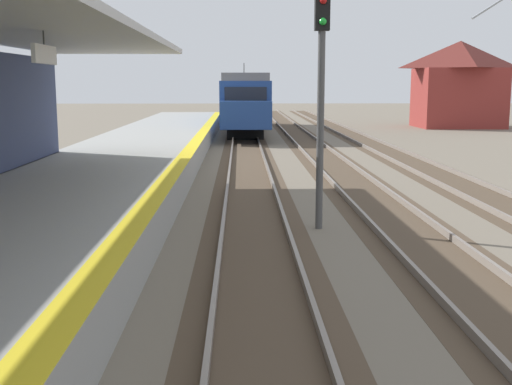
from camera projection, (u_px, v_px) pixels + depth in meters
name	position (u px, v px, depth m)	size (l,w,h in m)	color
station_platform	(66.00, 206.00, 15.12)	(5.00, 80.00, 0.91)	#999993
track_pair_nearest_platform	(251.00, 193.00, 19.24)	(2.34, 120.00, 0.16)	#4C3D2D
track_pair_middle	(365.00, 193.00, 19.33)	(2.34, 120.00, 0.16)	#4C3D2D
track_pair_far_side	(478.00, 192.00, 19.41)	(2.34, 120.00, 0.16)	#4C3D2D
approaching_train	(245.00, 100.00, 44.20)	(2.93, 19.60, 4.76)	navy
rail_signal_post	(321.00, 87.00, 14.26)	(0.32, 0.34, 5.20)	#4C4C4C
distant_trackside_house	(459.00, 83.00, 48.52)	(6.60, 5.28, 6.40)	maroon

